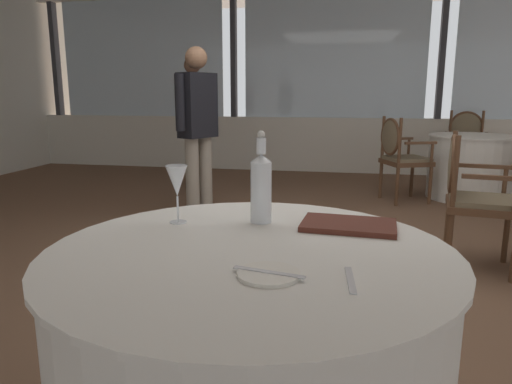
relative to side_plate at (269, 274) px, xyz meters
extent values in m
plane|color=brown|center=(-0.07, 2.00, -0.75)|extent=(14.88, 14.88, 0.00)
cube|color=silver|center=(-0.07, 6.29, -0.32)|extent=(9.94, 0.12, 0.85)
cube|color=silver|center=(-3.18, 6.31, 1.03)|extent=(2.74, 0.02, 1.85)
cube|color=#333338|center=(-4.74, 6.29, 1.03)|extent=(0.08, 0.14, 1.85)
cube|color=silver|center=(-0.07, 6.31, 1.03)|extent=(2.74, 0.02, 1.85)
cube|color=#333338|center=(-1.63, 6.29, 1.03)|extent=(0.08, 0.14, 1.85)
cube|color=#333338|center=(1.49, 6.29, 1.03)|extent=(0.08, 0.14, 1.85)
cylinder|color=silver|center=(-0.09, 0.21, -0.02)|extent=(1.29, 1.29, 0.02)
cylinder|color=silver|center=(-0.09, 0.21, -0.39)|extent=(1.25, 1.25, 0.72)
cylinder|color=silver|center=(0.00, 0.00, 0.00)|extent=(0.17, 0.17, 0.01)
cube|color=silver|center=(0.00, 0.00, 0.01)|extent=(0.20, 0.06, 0.00)
cube|color=silver|center=(0.22, 0.01, 0.00)|extent=(0.03, 0.18, 0.00)
cylinder|color=white|center=(-0.12, 0.52, 0.11)|extent=(0.08, 0.08, 0.23)
cone|color=white|center=(-0.12, 0.52, 0.24)|extent=(0.08, 0.08, 0.03)
cylinder|color=white|center=(-0.12, 0.52, 0.29)|extent=(0.04, 0.04, 0.06)
sphere|color=silver|center=(-0.12, 0.52, 0.33)|extent=(0.03, 0.03, 0.03)
cylinder|color=white|center=(-0.42, 0.46, 0.00)|extent=(0.06, 0.06, 0.00)
cylinder|color=white|center=(-0.42, 0.46, 0.05)|extent=(0.01, 0.01, 0.10)
cone|color=white|center=(-0.42, 0.46, 0.16)|extent=(0.08, 0.08, 0.12)
cube|color=#512319|center=(0.21, 0.51, 0.01)|extent=(0.35, 0.24, 0.02)
cube|color=brown|center=(1.13, 2.24, -0.29)|extent=(0.53, 0.53, 0.05)
cube|color=#75664C|center=(1.13, 2.24, -0.25)|extent=(0.49, 0.49, 0.04)
cylinder|color=brown|center=(1.36, 2.41, -0.53)|extent=(0.04, 0.04, 0.43)
cylinder|color=brown|center=(0.96, 2.47, -0.53)|extent=(0.04, 0.04, 0.43)
cylinder|color=brown|center=(0.90, 2.08, -0.53)|extent=(0.04, 0.04, 0.43)
cylinder|color=brown|center=(0.96, 2.47, -0.03)|extent=(0.04, 0.04, 0.48)
cylinder|color=brown|center=(0.90, 2.08, -0.03)|extent=(0.04, 0.04, 0.48)
ellipsoid|color=#75664C|center=(0.92, 2.28, -0.01)|extent=(0.11, 0.39, 0.40)
torus|color=brown|center=(0.92, 2.28, -0.01)|extent=(0.10, 0.41, 0.41)
cube|color=brown|center=(1.19, 2.49, -0.05)|extent=(0.37, 0.09, 0.03)
cylinder|color=brown|center=(1.33, 2.46, -0.16)|extent=(0.03, 0.03, 0.22)
cube|color=brown|center=(1.11, 1.99, -0.05)|extent=(0.37, 0.09, 0.03)
cylinder|color=silver|center=(1.63, 4.68, -0.02)|extent=(1.00, 1.00, 0.02)
cylinder|color=silver|center=(1.63, 4.68, -0.39)|extent=(0.97, 0.97, 0.72)
cube|color=brown|center=(1.75, 5.51, -0.30)|extent=(0.52, 0.52, 0.05)
cube|color=#75664C|center=(1.75, 5.51, -0.25)|extent=(0.48, 0.48, 0.04)
cylinder|color=brown|center=(1.92, 5.29, -0.54)|extent=(0.04, 0.04, 0.43)
cylinder|color=brown|center=(1.52, 5.34, -0.54)|extent=(0.04, 0.04, 0.43)
cylinder|color=brown|center=(1.97, 5.68, -0.54)|extent=(0.04, 0.04, 0.43)
cylinder|color=brown|center=(1.57, 5.74, -0.54)|extent=(0.04, 0.04, 0.43)
cylinder|color=brown|center=(1.97, 5.68, -0.01)|extent=(0.04, 0.04, 0.52)
cylinder|color=brown|center=(1.57, 5.74, -0.01)|extent=(0.04, 0.04, 0.52)
ellipsoid|color=#75664C|center=(1.77, 5.72, 0.01)|extent=(0.39, 0.10, 0.43)
torus|color=brown|center=(1.77, 5.72, 0.01)|extent=(0.44, 0.09, 0.44)
cube|color=brown|center=(1.99, 5.46, -0.05)|extent=(0.08, 0.37, 0.03)
cylinder|color=brown|center=(1.97, 5.32, -0.16)|extent=(0.03, 0.03, 0.22)
cube|color=brown|center=(1.50, 5.53, -0.05)|extent=(0.08, 0.37, 0.03)
cylinder|color=brown|center=(1.48, 5.39, -0.16)|extent=(0.03, 0.03, 0.22)
cube|color=brown|center=(0.85, 4.36, -0.30)|extent=(0.60, 0.60, 0.05)
cube|color=#75664C|center=(0.85, 4.36, -0.25)|extent=(0.55, 0.55, 0.04)
cylinder|color=brown|center=(0.96, 4.62, -0.54)|extent=(0.04, 0.04, 0.43)
cylinder|color=brown|center=(1.12, 4.25, -0.54)|extent=(0.04, 0.04, 0.43)
cylinder|color=brown|center=(0.59, 4.47, -0.54)|extent=(0.04, 0.04, 0.43)
cylinder|color=brown|center=(0.75, 4.10, -0.54)|extent=(0.04, 0.04, 0.43)
cylinder|color=brown|center=(0.59, 4.47, -0.03)|extent=(0.04, 0.04, 0.49)
cylinder|color=brown|center=(0.75, 4.10, -0.03)|extent=(0.04, 0.04, 0.49)
ellipsoid|color=#75664C|center=(0.66, 4.28, 0.00)|extent=(0.19, 0.38, 0.41)
torus|color=brown|center=(0.66, 4.28, 0.00)|extent=(0.19, 0.40, 0.42)
cube|color=brown|center=(0.78, 4.60, -0.05)|extent=(0.35, 0.17, 0.03)
cylinder|color=brown|center=(0.91, 4.65, -0.16)|extent=(0.03, 0.03, 0.22)
cube|color=brown|center=(0.97, 4.13, -0.05)|extent=(0.35, 0.17, 0.03)
cylinder|color=brown|center=(1.10, 4.19, -0.16)|extent=(0.03, 0.03, 0.22)
cylinder|color=#334770|center=(-1.77, 4.71, -0.34)|extent=(0.13, 0.13, 0.82)
cylinder|color=#334770|center=(-1.85, 4.87, -0.34)|extent=(0.13, 0.13, 0.82)
cube|color=brown|center=(-1.81, 4.79, 0.38)|extent=(0.34, 0.41, 0.62)
sphere|color=brown|center=(-1.81, 4.79, 0.83)|extent=(0.21, 0.21, 0.21)
cylinder|color=brown|center=(-1.71, 4.59, 0.41)|extent=(0.09, 0.09, 0.52)
cylinder|color=brown|center=(-1.91, 4.98, 0.41)|extent=(0.09, 0.09, 0.52)
cylinder|color=gray|center=(-1.26, 3.08, -0.35)|extent=(0.13, 0.13, 0.81)
cylinder|color=gray|center=(-1.18, 3.24, -0.35)|extent=(0.13, 0.13, 0.81)
cube|color=black|center=(-1.22, 3.16, 0.36)|extent=(0.34, 0.41, 0.60)
sphere|color=#9E7051|center=(-1.22, 3.16, 0.80)|extent=(0.21, 0.21, 0.21)
cylinder|color=black|center=(-1.32, 2.97, 0.39)|extent=(0.09, 0.09, 0.51)
cylinder|color=black|center=(-1.12, 3.36, 0.39)|extent=(0.09, 0.09, 0.51)
camera|label=1|loc=(0.19, -1.17, 0.48)|focal=32.94mm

